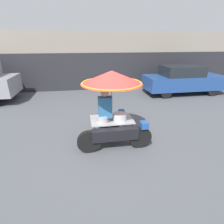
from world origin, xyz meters
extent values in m
plane|color=#4C4F54|center=(0.00, 0.00, 0.00)|extent=(36.00, 36.00, 0.00)
cube|color=gray|center=(0.00, 7.68, 1.72)|extent=(28.00, 2.00, 3.45)
cube|color=#28282D|center=(0.00, 6.65, 1.12)|extent=(23.80, 0.06, 2.24)
cylinder|color=black|center=(0.82, -0.25, 0.32)|extent=(0.64, 0.14, 0.64)
cylinder|color=black|center=(-0.64, -0.25, 0.32)|extent=(0.64, 0.14, 0.64)
cube|color=black|center=(0.09, -0.25, 0.48)|extent=(1.29, 0.24, 0.32)
cube|color=#234C93|center=(0.90, -0.25, 0.70)|extent=(0.20, 0.24, 0.18)
cylinder|color=black|center=(0.09, 0.58, 0.29)|extent=(0.57, 0.14, 0.57)
cylinder|color=#515156|center=(0.63, -0.04, 0.33)|extent=(0.03, 0.03, 0.66)
cylinder|color=#515156|center=(0.63, 0.68, 0.33)|extent=(0.03, 0.03, 0.66)
cylinder|color=#515156|center=(-0.45, -0.04, 0.33)|extent=(0.03, 0.03, 0.66)
cylinder|color=#515156|center=(-0.45, 0.68, 0.33)|extent=(0.03, 0.03, 0.66)
cube|color=#9E9EA3|center=(0.09, 0.32, 0.67)|extent=(1.26, 0.85, 0.02)
cylinder|color=#B2B2B7|center=(0.09, 0.32, 1.22)|extent=(0.03, 0.03, 1.08)
cone|color=red|center=(0.09, 0.32, 1.94)|extent=(1.73, 1.73, 0.36)
torus|color=orange|center=(0.09, 0.32, 1.78)|extent=(1.69, 1.69, 0.05)
cylinder|color=#B7B7BC|center=(-0.20, 0.17, 0.78)|extent=(0.30, 0.30, 0.19)
cylinder|color=silver|center=(0.31, 0.19, 0.79)|extent=(0.39, 0.39, 0.22)
cylinder|color=#1E6BB2|center=(0.44, 0.56, 0.77)|extent=(0.21, 0.21, 0.18)
cylinder|color=#4C473D|center=(-0.22, 0.19, 0.41)|extent=(0.14, 0.14, 0.82)
cylinder|color=#4C473D|center=(-0.04, 0.19, 0.41)|extent=(0.14, 0.14, 0.82)
cube|color=teal|center=(-0.13, 0.19, 1.12)|extent=(0.38, 0.22, 0.61)
sphere|color=tan|center=(-0.13, 0.19, 1.54)|extent=(0.22, 0.22, 0.22)
cylinder|color=black|center=(6.51, 4.07, 0.31)|extent=(0.61, 0.20, 0.61)
cylinder|color=black|center=(6.51, 5.56, 0.31)|extent=(0.61, 0.20, 0.61)
cylinder|color=black|center=(3.70, 4.07, 0.31)|extent=(0.61, 0.20, 0.61)
cylinder|color=black|center=(3.70, 5.56, 0.31)|extent=(0.61, 0.20, 0.61)
cube|color=navy|center=(5.10, 4.81, 0.68)|extent=(4.53, 1.75, 0.74)
cube|color=#1E2328|center=(4.88, 4.81, 1.33)|extent=(2.17, 1.54, 0.56)
cylinder|color=black|center=(-5.00, 5.78, 0.40)|extent=(0.79, 0.24, 0.79)
camera|label=1|loc=(-0.72, -4.41, 2.84)|focal=28.00mm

